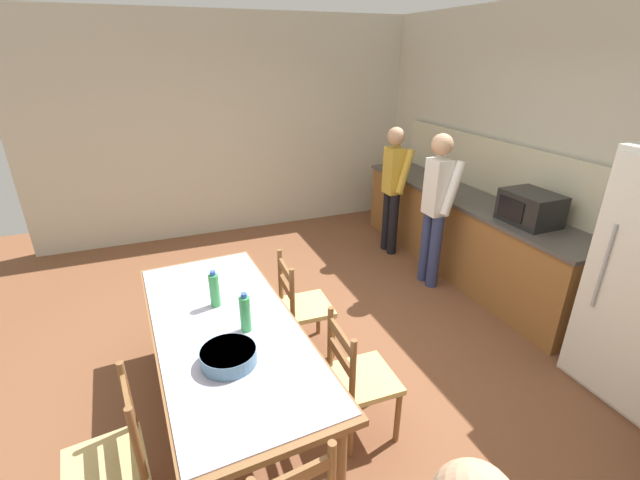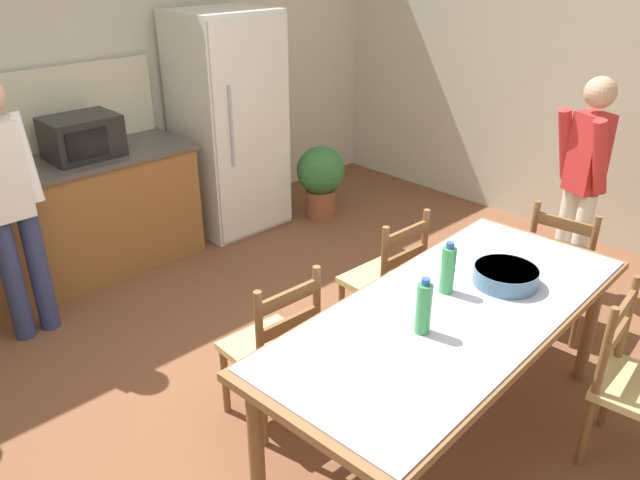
{
  "view_description": "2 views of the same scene",
  "coord_description": "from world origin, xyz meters",
  "px_view_note": "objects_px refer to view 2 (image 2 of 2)",
  "views": [
    {
      "loc": [
        2.72,
        -1.03,
        2.41
      ],
      "look_at": [
        -0.09,
        0.08,
        1.08
      ],
      "focal_mm": 24.0,
      "sensor_mm": 36.0,
      "label": 1
    },
    {
      "loc": [
        -1.86,
        -2.12,
        2.35
      ],
      "look_at": [
        0.2,
        0.02,
        0.91
      ],
      "focal_mm": 35.0,
      "sensor_mm": 36.0,
      "label": 2
    }
  ],
  "objects_px": {
    "bottle_off_centre": "(448,269)",
    "chair_head_end": "(562,270)",
    "dining_table": "(452,322)",
    "potted_plant": "(321,177)",
    "bottle_near_centre": "(424,308)",
    "serving_bowl": "(506,275)",
    "microwave": "(82,137)",
    "chair_side_far_right": "(386,281)",
    "person_at_counter": "(8,199)",
    "person_by_table": "(583,177)",
    "chair_side_far_left": "(274,348)",
    "chair_side_near_right": "(635,385)",
    "refrigerator": "(229,124)"
  },
  "relations": [
    {
      "from": "bottle_off_centre",
      "to": "chair_head_end",
      "type": "height_order",
      "value": "bottle_off_centre"
    },
    {
      "from": "person_at_counter",
      "to": "potted_plant",
      "type": "bearing_deg",
      "value": -88.48
    },
    {
      "from": "chair_head_end",
      "to": "chair_side_far_left",
      "type": "relative_size",
      "value": 1.0
    },
    {
      "from": "microwave",
      "to": "dining_table",
      "type": "distance_m",
      "value": 3.01
    },
    {
      "from": "chair_side_far_right",
      "to": "bottle_off_centre",
      "type": "bearing_deg",
      "value": 64.38
    },
    {
      "from": "chair_side_near_right",
      "to": "dining_table",
      "type": "bearing_deg",
      "value": 118.87
    },
    {
      "from": "microwave",
      "to": "chair_head_end",
      "type": "bearing_deg",
      "value": -58.44
    },
    {
      "from": "bottle_near_centre",
      "to": "person_by_table",
      "type": "height_order",
      "value": "person_by_table"
    },
    {
      "from": "serving_bowl",
      "to": "chair_side_far_left",
      "type": "distance_m",
      "value": 1.24
    },
    {
      "from": "serving_bowl",
      "to": "chair_side_near_right",
      "type": "height_order",
      "value": "chair_side_near_right"
    },
    {
      "from": "chair_side_far_right",
      "to": "dining_table",
      "type": "bearing_deg",
      "value": 62.1
    },
    {
      "from": "person_by_table",
      "to": "potted_plant",
      "type": "height_order",
      "value": "person_by_table"
    },
    {
      "from": "dining_table",
      "to": "person_by_table",
      "type": "relative_size",
      "value": 1.4
    },
    {
      "from": "dining_table",
      "to": "chair_side_far_right",
      "type": "relative_size",
      "value": 2.39
    },
    {
      "from": "microwave",
      "to": "person_by_table",
      "type": "distance_m",
      "value": 3.54
    },
    {
      "from": "serving_bowl",
      "to": "bottle_off_centre",
      "type": "bearing_deg",
      "value": 149.51
    },
    {
      "from": "person_at_counter",
      "to": "refrigerator",
      "type": "bearing_deg",
      "value": -76.01
    },
    {
      "from": "serving_bowl",
      "to": "chair_side_far_left",
      "type": "height_order",
      "value": "chair_side_far_left"
    },
    {
      "from": "dining_table",
      "to": "serving_bowl",
      "type": "relative_size",
      "value": 6.81
    },
    {
      "from": "chair_side_near_right",
      "to": "potted_plant",
      "type": "distance_m",
      "value": 3.38
    },
    {
      "from": "person_by_table",
      "to": "person_at_counter",
      "type": "bearing_deg",
      "value": -15.23
    },
    {
      "from": "bottle_off_centre",
      "to": "chair_side_near_right",
      "type": "distance_m",
      "value": 1.04
    },
    {
      "from": "serving_bowl",
      "to": "person_by_table",
      "type": "xyz_separation_m",
      "value": [
        1.53,
        0.33,
        0.05
      ]
    },
    {
      "from": "refrigerator",
      "to": "person_by_table",
      "type": "bearing_deg",
      "value": -68.56
    },
    {
      "from": "bottle_near_centre",
      "to": "microwave",
      "type": "bearing_deg",
      "value": 92.81
    },
    {
      "from": "dining_table",
      "to": "chair_side_far_right",
      "type": "height_order",
      "value": "chair_side_far_right"
    },
    {
      "from": "bottle_near_centre",
      "to": "bottle_off_centre",
      "type": "distance_m",
      "value": 0.39
    },
    {
      "from": "serving_bowl",
      "to": "chair_side_far_right",
      "type": "xyz_separation_m",
      "value": [
        0.05,
        0.81,
        -0.39
      ]
    },
    {
      "from": "chair_side_far_left",
      "to": "refrigerator",
      "type": "bearing_deg",
      "value": -120.0
    },
    {
      "from": "serving_bowl",
      "to": "chair_side_far_right",
      "type": "relative_size",
      "value": 0.35
    },
    {
      "from": "microwave",
      "to": "bottle_near_centre",
      "type": "distance_m",
      "value": 2.98
    },
    {
      "from": "potted_plant",
      "to": "dining_table",
      "type": "bearing_deg",
      "value": -121.62
    },
    {
      "from": "chair_side_far_left",
      "to": "serving_bowl",
      "type": "bearing_deg",
      "value": 142.13
    },
    {
      "from": "chair_head_end",
      "to": "person_at_counter",
      "type": "height_order",
      "value": "person_at_counter"
    },
    {
      "from": "dining_table",
      "to": "potted_plant",
      "type": "distance_m",
      "value": 2.96
    },
    {
      "from": "chair_side_near_right",
      "to": "person_at_counter",
      "type": "xyz_separation_m",
      "value": [
        -1.66,
        3.15,
        0.5
      ]
    },
    {
      "from": "serving_bowl",
      "to": "dining_table",
      "type": "bearing_deg",
      "value": 173.22
    },
    {
      "from": "bottle_near_centre",
      "to": "person_at_counter",
      "type": "height_order",
      "value": "person_at_counter"
    },
    {
      "from": "chair_side_far_left",
      "to": "person_at_counter",
      "type": "bearing_deg",
      "value": -68.39
    },
    {
      "from": "bottle_near_centre",
      "to": "chair_head_end",
      "type": "bearing_deg",
      "value": 3.36
    },
    {
      "from": "microwave",
      "to": "serving_bowl",
      "type": "height_order",
      "value": "microwave"
    },
    {
      "from": "chair_head_end",
      "to": "person_by_table",
      "type": "distance_m",
      "value": 0.73
    },
    {
      "from": "chair_side_far_left",
      "to": "chair_side_near_right",
      "type": "relative_size",
      "value": 1.0
    },
    {
      "from": "bottle_near_centre",
      "to": "chair_head_end",
      "type": "height_order",
      "value": "bottle_near_centre"
    },
    {
      "from": "person_by_table",
      "to": "potted_plant",
      "type": "xyz_separation_m",
      "value": [
        -0.36,
        2.22,
        -0.49
      ]
    },
    {
      "from": "chair_head_end",
      "to": "chair_side_far_right",
      "type": "distance_m",
      "value": 1.15
    },
    {
      "from": "person_at_counter",
      "to": "dining_table",
      "type": "bearing_deg",
      "value": -154.92
    },
    {
      "from": "chair_head_end",
      "to": "bottle_off_centre",
      "type": "bearing_deg",
      "value": 81.35
    },
    {
      "from": "microwave",
      "to": "chair_side_far_right",
      "type": "relative_size",
      "value": 0.55
    },
    {
      "from": "bottle_near_centre",
      "to": "serving_bowl",
      "type": "bearing_deg",
      "value": -2.56
    }
  ]
}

